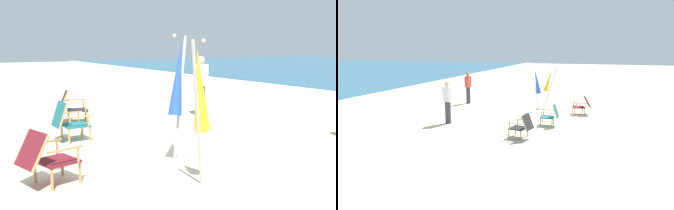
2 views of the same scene
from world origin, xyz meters
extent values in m
plane|color=beige|center=(0.00, 0.00, 0.00)|extent=(80.00, 80.00, 0.00)
cube|color=#196066|center=(-0.85, -0.54, 0.32)|extent=(0.54, 0.50, 0.04)
cube|color=#196066|center=(-0.83, -0.86, 0.57)|extent=(0.50, 0.23, 0.50)
cylinder|color=#AD7F4C|center=(-1.09, -0.33, 0.16)|extent=(0.04, 0.04, 0.32)
cylinder|color=#AD7F4C|center=(-0.62, -0.31, 0.16)|extent=(0.04, 0.04, 0.32)
cylinder|color=#AD7F4C|center=(-1.07, -0.77, 0.16)|extent=(0.04, 0.04, 0.32)
cylinder|color=#AD7F4C|center=(-0.60, -0.74, 0.16)|extent=(0.04, 0.04, 0.32)
cube|color=#AD7F4C|center=(-1.13, -0.57, 0.54)|extent=(0.06, 0.53, 0.02)
cylinder|color=#AD7F4C|center=(-1.14, -0.38, 0.43)|extent=(0.04, 0.04, 0.22)
cube|color=#AD7F4C|center=(-0.57, -0.55, 0.54)|extent=(0.06, 0.53, 0.02)
cylinder|color=#AD7F4C|center=(-0.58, -0.36, 0.43)|extent=(0.04, 0.04, 0.22)
cylinder|color=#AD7F4C|center=(-1.09, -0.88, 0.57)|extent=(0.05, 0.21, 0.50)
cylinder|color=#AD7F4C|center=(-0.58, -0.85, 0.57)|extent=(0.05, 0.21, 0.50)
cube|color=#28282D|center=(-2.67, 0.06, 0.32)|extent=(0.61, 0.58, 0.04)
cube|color=#28282D|center=(-2.74, -0.27, 0.56)|extent=(0.53, 0.33, 0.49)
cylinder|color=#AD7F4C|center=(-2.85, 0.32, 0.16)|extent=(0.04, 0.04, 0.32)
cylinder|color=#AD7F4C|center=(-2.40, 0.22, 0.16)|extent=(0.04, 0.04, 0.32)
cylinder|color=#AD7F4C|center=(-2.94, -0.11, 0.16)|extent=(0.04, 0.04, 0.32)
cylinder|color=#AD7F4C|center=(-2.49, -0.20, 0.16)|extent=(0.04, 0.04, 0.32)
cube|color=#AD7F4C|center=(-2.95, 0.10, 0.54)|extent=(0.14, 0.52, 0.02)
cylinder|color=#AD7F4C|center=(-2.91, 0.28, 0.43)|extent=(0.04, 0.04, 0.22)
cube|color=#AD7F4C|center=(-2.40, -0.02, 0.54)|extent=(0.14, 0.52, 0.02)
cylinder|color=#AD7F4C|center=(-2.36, 0.16, 0.43)|extent=(0.04, 0.04, 0.22)
cylinder|color=#AD7F4C|center=(-2.99, -0.22, 0.56)|extent=(0.09, 0.24, 0.50)
cylinder|color=#AD7F4C|center=(-2.49, -0.33, 0.56)|extent=(0.09, 0.24, 0.50)
cube|color=maroon|center=(1.46, -1.50, 0.32)|extent=(0.63, 0.60, 0.04)
cube|color=maroon|center=(1.56, -1.85, 0.55)|extent=(0.55, 0.41, 0.47)
cylinder|color=#AD7F4C|center=(1.17, -1.35, 0.16)|extent=(0.04, 0.04, 0.32)
cylinder|color=#AD7F4C|center=(1.62, -1.23, 0.16)|extent=(0.04, 0.04, 0.32)
cylinder|color=#AD7F4C|center=(1.29, -1.77, 0.16)|extent=(0.04, 0.04, 0.32)
cylinder|color=#AD7F4C|center=(1.74, -1.64, 0.16)|extent=(0.04, 0.04, 0.32)
cube|color=#AD7F4C|center=(1.19, -1.59, 0.54)|extent=(0.18, 0.52, 0.02)
cylinder|color=#AD7F4C|center=(1.14, -1.41, 0.43)|extent=(0.04, 0.04, 0.22)
cube|color=#AD7F4C|center=(1.73, -1.44, 0.54)|extent=(0.18, 0.52, 0.02)
cylinder|color=#AD7F4C|center=(1.68, -1.26, 0.43)|extent=(0.04, 0.04, 0.22)
cylinder|color=#AD7F4C|center=(1.31, -1.92, 0.55)|extent=(0.12, 0.29, 0.47)
cylinder|color=#AD7F4C|center=(1.80, -1.78, 0.55)|extent=(0.12, 0.29, 0.47)
cylinder|color=#B7B2A8|center=(1.50, 0.48, 1.03)|extent=(0.27, 0.40, 2.07)
cone|color=blue|center=(1.54, 0.42, 1.39)|extent=(0.42, 0.48, 1.18)
sphere|color=#B7B2A8|center=(1.61, 0.31, 2.06)|extent=(0.06, 0.06, 0.06)
cylinder|color=#B7B2A8|center=(2.74, -0.01, 0.99)|extent=(0.56, 0.56, 1.99)
cone|color=yellow|center=(2.65, 0.08, 1.33)|extent=(0.58, 0.58, 1.16)
sphere|color=#B7B2A8|center=(2.49, 0.24, 1.98)|extent=(0.06, 0.06, 0.06)
cylinder|color=#383842|center=(-1.75, 3.14, 0.43)|extent=(0.22, 0.22, 0.86)
cube|color=white|center=(-1.75, 3.14, 1.14)|extent=(0.29, 0.38, 0.56)
sphere|color=beige|center=(-1.75, 3.14, 1.53)|extent=(0.20, 0.20, 0.20)
camera|label=1|loc=(6.82, -2.79, 1.91)|focal=42.00mm
camera|label=2|loc=(-11.69, -2.56, 2.93)|focal=32.00mm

